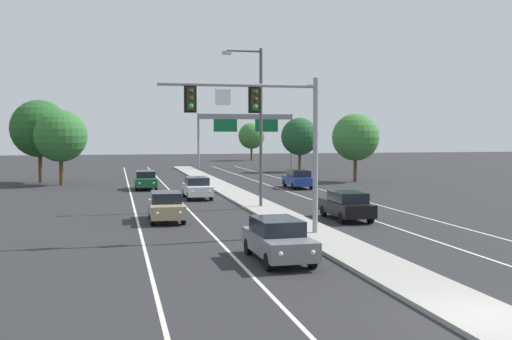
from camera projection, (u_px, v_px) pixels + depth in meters
The scene contains 20 objects.
ground_plane at pixel (487, 322), 15.42m from camera, with size 260.00×260.00×0.00m, color #28282B.
median_island at pixel (289, 221), 32.92m from camera, with size 2.40×110.00×0.15m, color #9E9B93.
lane_stripe_oncoming_center at pixel (188, 209), 38.68m from camera, with size 0.14×100.00×0.01m, color silver.
lane_stripe_receding_center at pixel (328, 205), 40.79m from camera, with size 0.14×100.00×0.01m, color silver.
edge_stripe_left at pixel (135, 210), 37.94m from camera, with size 0.14×100.00×0.01m, color silver.
edge_stripe_right at pixel (373, 204), 41.53m from camera, with size 0.14×100.00×0.01m, color silver.
overhead_signal_mast at pixel (266, 121), 27.70m from camera, with size 7.39×0.44×7.20m.
street_lamp_median at pixel (257, 118), 38.59m from camera, with size 2.58×0.28×10.00m.
car_oncoming_grey at pixel (278, 239), 22.81m from camera, with size 1.91×4.50×1.58m.
car_oncoming_tan at pixel (166, 206), 33.29m from camera, with size 1.91×4.50×1.58m.
car_oncoming_white at pixel (197, 187), 44.80m from camera, with size 1.85×4.48×1.58m.
car_oncoming_green at pixel (146, 180), 52.29m from camera, with size 1.88×4.49×1.58m.
car_receding_black at pixel (347, 205), 33.68m from camera, with size 1.85×4.48×1.58m.
car_receding_blue at pixel (298, 179), 53.39m from camera, with size 1.91×4.51×1.58m.
highway_sign_gantry at pixel (246, 124), 82.71m from camera, with size 13.28×0.42×7.50m.
tree_far_right_a at pixel (300, 137), 76.01m from camera, with size 4.68×4.68×6.77m.
tree_far_right_b at pixel (356, 137), 60.30m from camera, with size 4.68×4.68×6.78m.
tree_far_left_b at pixel (40, 129), 59.01m from camera, with size 5.57×5.57×8.06m.
tree_far_left_c at pixel (61, 136), 56.17m from camera, with size 4.85×4.85×7.01m.
tree_far_right_c at pixel (251, 136), 108.58m from camera, with size 4.67×4.67×6.75m.
Camera 1 is at (-9.11, -13.46, 4.76)m, focal length 42.74 mm.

